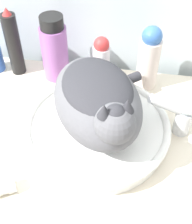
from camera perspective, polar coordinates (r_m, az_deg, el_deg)
vanity_counter at (r=1.18m, az=-1.10°, el=-17.48°), size 0.91×0.58×0.85m
sink_basin at (r=0.80m, az=0.17°, el=-3.07°), size 0.37×0.37×0.06m
cat at (r=0.71m, az=0.43°, el=2.32°), size 0.31×0.37×0.18m
faucet at (r=0.81m, az=15.56°, el=0.15°), size 0.13×0.06×0.14m
hairspray_can_black at (r=0.99m, az=-14.86°, el=11.97°), size 0.04×0.04×0.22m
mouthwash_bottle at (r=0.95m, az=-7.59°, el=11.31°), size 0.08×0.08×0.20m
deodorant_stick at (r=0.94m, az=0.68°, el=9.54°), size 0.05×0.05×0.15m
lotion_bottle_white at (r=0.92m, az=9.65°, el=9.71°), size 0.06×0.06×0.20m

